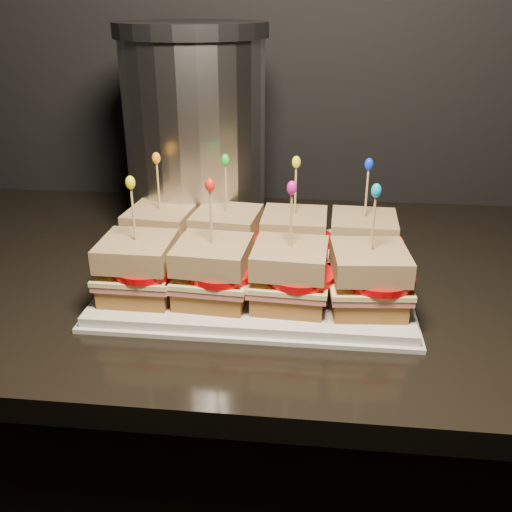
# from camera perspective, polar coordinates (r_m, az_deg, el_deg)

# --- Properties ---
(cabinet) EXTENTS (2.40, 0.64, 0.85)m
(cabinet) POSITION_cam_1_polar(r_m,az_deg,el_deg) (1.17, 18.18, -22.53)
(cabinet) COLOR black
(cabinet) RESTS_ON ground
(granite_slab) EXTENTS (2.44, 0.68, 0.03)m
(granite_slab) POSITION_cam_1_polar(r_m,az_deg,el_deg) (0.91, 21.73, -2.89)
(granite_slab) COLOR black
(granite_slab) RESTS_ON cabinet
(platter) EXTENTS (0.41, 0.25, 0.02)m
(platter) POSITION_cam_1_polar(r_m,az_deg,el_deg) (0.79, 0.00, -3.04)
(platter) COLOR silver
(platter) RESTS_ON granite_slab
(platter_rim) EXTENTS (0.42, 0.27, 0.01)m
(platter_rim) POSITION_cam_1_polar(r_m,az_deg,el_deg) (0.79, 0.00, -3.43)
(platter_rim) COLOR silver
(platter_rim) RESTS_ON granite_slab
(sandwich_0_bread_bot) EXTENTS (0.10, 0.10, 0.02)m
(sandwich_0_bread_bot) POSITION_cam_1_polar(r_m,az_deg,el_deg) (0.86, -9.29, 0.51)
(sandwich_0_bread_bot) COLOR brown
(sandwich_0_bread_bot) RESTS_ON platter
(sandwich_0_ham) EXTENTS (0.11, 0.10, 0.01)m
(sandwich_0_ham) POSITION_cam_1_polar(r_m,az_deg,el_deg) (0.85, -9.36, 1.50)
(sandwich_0_ham) COLOR #CB655F
(sandwich_0_ham) RESTS_ON sandwich_0_bread_bot
(sandwich_0_cheese) EXTENTS (0.11, 0.10, 0.01)m
(sandwich_0_cheese) POSITION_cam_1_polar(r_m,az_deg,el_deg) (0.85, -9.39, 1.94)
(sandwich_0_cheese) COLOR #F4E291
(sandwich_0_cheese) RESTS_ON sandwich_0_ham
(sandwich_0_tomato) EXTENTS (0.09, 0.09, 0.01)m
(sandwich_0_tomato) POSITION_cam_1_polar(r_m,az_deg,el_deg) (0.84, -8.74, 2.23)
(sandwich_0_tomato) COLOR red
(sandwich_0_tomato) RESTS_ON sandwich_0_cheese
(sandwich_0_bread_top) EXTENTS (0.10, 0.10, 0.03)m
(sandwich_0_bread_top) POSITION_cam_1_polar(r_m,az_deg,el_deg) (0.84, -9.51, 3.66)
(sandwich_0_bread_top) COLOR #582B13
(sandwich_0_bread_top) RESTS_ON sandwich_0_tomato
(sandwich_0_pick) EXTENTS (0.00, 0.00, 0.09)m
(sandwich_0_pick) POSITION_cam_1_polar(r_m,az_deg,el_deg) (0.83, -9.73, 6.60)
(sandwich_0_pick) COLOR tan
(sandwich_0_pick) RESTS_ON sandwich_0_bread_top
(sandwich_0_frill) EXTENTS (0.01, 0.01, 0.02)m
(sandwich_0_frill) POSITION_cam_1_polar(r_m,az_deg,el_deg) (0.81, -9.95, 9.62)
(sandwich_0_frill) COLOR orange
(sandwich_0_frill) RESTS_ON sandwich_0_pick
(sandwich_1_bread_bot) EXTENTS (0.10, 0.10, 0.02)m
(sandwich_1_bread_bot) POSITION_cam_1_polar(r_m,az_deg,el_deg) (0.84, -2.87, 0.23)
(sandwich_1_bread_bot) COLOR brown
(sandwich_1_bread_bot) RESTS_ON platter
(sandwich_1_ham) EXTENTS (0.11, 0.10, 0.01)m
(sandwich_1_ham) POSITION_cam_1_polar(r_m,az_deg,el_deg) (0.83, -2.89, 1.24)
(sandwich_1_ham) COLOR #CB655F
(sandwich_1_ham) RESTS_ON sandwich_1_bread_bot
(sandwich_1_cheese) EXTENTS (0.11, 0.10, 0.01)m
(sandwich_1_cheese) POSITION_cam_1_polar(r_m,az_deg,el_deg) (0.83, -2.90, 1.69)
(sandwich_1_cheese) COLOR #F4E291
(sandwich_1_cheese) RESTS_ON sandwich_1_ham
(sandwich_1_tomato) EXTENTS (0.09, 0.09, 0.01)m
(sandwich_1_tomato) POSITION_cam_1_polar(r_m,az_deg,el_deg) (0.82, -2.15, 1.98)
(sandwich_1_tomato) COLOR red
(sandwich_1_tomato) RESTS_ON sandwich_1_cheese
(sandwich_1_bread_top) EXTENTS (0.10, 0.10, 0.03)m
(sandwich_1_bread_top) POSITION_cam_1_polar(r_m,az_deg,el_deg) (0.82, -2.94, 3.45)
(sandwich_1_bread_top) COLOR #582B13
(sandwich_1_bread_top) RESTS_ON sandwich_1_tomato
(sandwich_1_pick) EXTENTS (0.00, 0.00, 0.09)m
(sandwich_1_pick) POSITION_cam_1_polar(r_m,az_deg,el_deg) (0.81, -3.01, 6.46)
(sandwich_1_pick) COLOR tan
(sandwich_1_pick) RESTS_ON sandwich_1_bread_top
(sandwich_1_frill) EXTENTS (0.01, 0.01, 0.02)m
(sandwich_1_frill) POSITION_cam_1_polar(r_m,az_deg,el_deg) (0.79, -3.08, 9.56)
(sandwich_1_frill) COLOR green
(sandwich_1_frill) RESTS_ON sandwich_1_pick
(sandwich_2_bread_bot) EXTENTS (0.09, 0.09, 0.02)m
(sandwich_2_bread_bot) POSITION_cam_1_polar(r_m,az_deg,el_deg) (0.83, 3.77, -0.07)
(sandwich_2_bread_bot) COLOR brown
(sandwich_2_bread_bot) RESTS_ON platter
(sandwich_2_ham) EXTENTS (0.10, 0.10, 0.01)m
(sandwich_2_ham) POSITION_cam_1_polar(r_m,az_deg,el_deg) (0.82, 3.80, 0.96)
(sandwich_2_ham) COLOR #CB655F
(sandwich_2_ham) RESTS_ON sandwich_2_bread_bot
(sandwich_2_cheese) EXTENTS (0.10, 0.10, 0.01)m
(sandwich_2_cheese) POSITION_cam_1_polar(r_m,az_deg,el_deg) (0.82, 3.81, 1.41)
(sandwich_2_cheese) COLOR #F4E291
(sandwich_2_cheese) RESTS_ON sandwich_2_ham
(sandwich_2_tomato) EXTENTS (0.09, 0.09, 0.01)m
(sandwich_2_tomato) POSITION_cam_1_polar(r_m,az_deg,el_deg) (0.81, 4.65, 1.69)
(sandwich_2_tomato) COLOR red
(sandwich_2_tomato) RESTS_ON sandwich_2_cheese
(sandwich_2_bread_top) EXTENTS (0.09, 0.09, 0.03)m
(sandwich_2_bread_top) POSITION_cam_1_polar(r_m,az_deg,el_deg) (0.81, 3.87, 3.18)
(sandwich_2_bread_top) COLOR #582B13
(sandwich_2_bread_top) RESTS_ON sandwich_2_tomato
(sandwich_2_pick) EXTENTS (0.00, 0.00, 0.09)m
(sandwich_2_pick) POSITION_cam_1_polar(r_m,az_deg,el_deg) (0.80, 3.96, 6.22)
(sandwich_2_pick) COLOR tan
(sandwich_2_pick) RESTS_ON sandwich_2_bread_top
(sandwich_2_frill) EXTENTS (0.01, 0.01, 0.02)m
(sandwich_2_frill) POSITION_cam_1_polar(r_m,az_deg,el_deg) (0.78, 4.05, 9.35)
(sandwich_2_frill) COLOR yellow
(sandwich_2_frill) RESTS_ON sandwich_2_pick
(sandwich_3_bread_bot) EXTENTS (0.09, 0.09, 0.02)m
(sandwich_3_bread_bot) POSITION_cam_1_polar(r_m,az_deg,el_deg) (0.83, 10.46, -0.37)
(sandwich_3_bread_bot) COLOR brown
(sandwich_3_bread_bot) RESTS_ON platter
(sandwich_3_ham) EXTENTS (0.10, 0.10, 0.01)m
(sandwich_3_ham) POSITION_cam_1_polar(r_m,az_deg,el_deg) (0.83, 10.54, 0.65)
(sandwich_3_ham) COLOR #CB655F
(sandwich_3_ham) RESTS_ON sandwich_3_bread_bot
(sandwich_3_cheese) EXTENTS (0.10, 0.10, 0.01)m
(sandwich_3_cheese) POSITION_cam_1_polar(r_m,az_deg,el_deg) (0.82, 10.58, 1.10)
(sandwich_3_cheese) COLOR #F4E291
(sandwich_3_cheese) RESTS_ON sandwich_3_ham
(sandwich_3_tomato) EXTENTS (0.09, 0.09, 0.01)m
(sandwich_3_tomato) POSITION_cam_1_polar(r_m,az_deg,el_deg) (0.82, 11.48, 1.38)
(sandwich_3_tomato) COLOR red
(sandwich_3_tomato) RESTS_ON sandwich_3_cheese
(sandwich_3_bread_top) EXTENTS (0.09, 0.09, 0.03)m
(sandwich_3_bread_top) POSITION_cam_1_polar(r_m,az_deg,el_deg) (0.81, 10.73, 2.87)
(sandwich_3_bread_top) COLOR #582B13
(sandwich_3_bread_top) RESTS_ON sandwich_3_tomato
(sandwich_3_pick) EXTENTS (0.00, 0.00, 0.09)m
(sandwich_3_pick) POSITION_cam_1_polar(r_m,az_deg,el_deg) (0.80, 10.97, 5.89)
(sandwich_3_pick) COLOR tan
(sandwich_3_pick) RESTS_ON sandwich_3_bread_top
(sandwich_3_frill) EXTENTS (0.01, 0.01, 0.02)m
(sandwich_3_frill) POSITION_cam_1_polar(r_m,az_deg,el_deg) (0.79, 11.23, 9.00)
(sandwich_3_frill) COLOR #0B2FD3
(sandwich_3_frill) RESTS_ON sandwich_3_pick
(sandwich_4_bread_bot) EXTENTS (0.09, 0.09, 0.02)m
(sandwich_4_bread_bot) POSITION_cam_1_polar(r_m,az_deg,el_deg) (0.76, -11.52, -3.02)
(sandwich_4_bread_bot) COLOR brown
(sandwich_4_bread_bot) RESTS_ON platter
(sandwich_4_ham) EXTENTS (0.10, 0.09, 0.01)m
(sandwich_4_ham) POSITION_cam_1_polar(r_m,az_deg,el_deg) (0.75, -11.62, -1.92)
(sandwich_4_ham) COLOR #CB655F
(sandwich_4_ham) RESTS_ON sandwich_4_bread_bot
(sandwich_4_cheese) EXTENTS (0.10, 0.10, 0.01)m
(sandwich_4_cheese) POSITION_cam_1_polar(r_m,az_deg,el_deg) (0.75, -11.66, -1.44)
(sandwich_4_cheese) COLOR #F4E291
(sandwich_4_cheese) RESTS_ON sandwich_4_ham
(sandwich_4_tomato) EXTENTS (0.09, 0.09, 0.01)m
(sandwich_4_tomato) POSITION_cam_1_polar(r_m,az_deg,el_deg) (0.74, -10.95, -1.16)
(sandwich_4_tomato) COLOR red
(sandwich_4_tomato) RESTS_ON sandwich_4_cheese
(sandwich_4_bread_top) EXTENTS (0.09, 0.09, 0.03)m
(sandwich_4_bread_top) POSITION_cam_1_polar(r_m,az_deg,el_deg) (0.74, -11.84, 0.47)
(sandwich_4_bread_top) COLOR #582B13
(sandwich_4_bread_top) RESTS_ON sandwich_4_tomato
(sandwich_4_pick) EXTENTS (0.00, 0.00, 0.09)m
(sandwich_4_pick) POSITION_cam_1_polar(r_m,az_deg,el_deg) (0.72, -12.14, 3.77)
(sandwich_4_pick) COLOR tan
(sandwich_4_pick) RESTS_ON sandwich_4_bread_top
(sandwich_4_frill) EXTENTS (0.01, 0.01, 0.02)m
(sandwich_4_frill) POSITION_cam_1_polar(r_m,az_deg,el_deg) (0.71, -12.46, 7.19)
(sandwich_4_frill) COLOR yellow
(sandwich_4_frill) RESTS_ON sandwich_4_pick
(sandwich_5_bread_bot) EXTENTS (0.09, 0.09, 0.02)m
(sandwich_5_bread_bot) POSITION_cam_1_polar(r_m,az_deg,el_deg) (0.74, -4.26, -3.45)
(sandwich_5_bread_bot) COLOR brown
(sandwich_5_bread_bot) RESTS_ON platter
(sandwich_5_ham) EXTENTS (0.10, 0.10, 0.01)m
(sandwich_5_ham) POSITION_cam_1_polar(r_m,az_deg,el_deg) (0.73, -4.30, -2.32)
(sandwich_5_ham) COLOR #CB655F
(sandwich_5_ham) RESTS_ON sandwich_5_bread_bot
(sandwich_5_cheese) EXTENTS (0.10, 0.10, 0.01)m
(sandwich_5_cheese) POSITION_cam_1_polar(r_m,az_deg,el_deg) (0.73, -4.32, -1.82)
(sandwich_5_cheese) COLOR #F4E291
(sandwich_5_cheese) RESTS_ON sandwich_5_ham
(sandwich_5_tomato) EXTENTS (0.09, 0.09, 0.01)m
(sandwich_5_tomato) POSITION_cam_1_polar(r_m,az_deg,el_deg) (0.71, -3.48, -1.54)
(sandwich_5_tomato) COLOR red
(sandwich_5_tomato) RESTS_ON sandwich_5_cheese
(sandwich_5_bread_top) EXTENTS (0.10, 0.10, 0.03)m
(sandwich_5_bread_top) POSITION_cam_1_polar(r_m,az_deg,el_deg) (0.71, -4.39, 0.14)
(sandwich_5_bread_top) COLOR #582B13
(sandwich_5_bread_top) RESTS_ON sandwich_5_tomato
(sandwich_5_pick) EXTENTS (0.00, 0.00, 0.09)m
(sandwich_5_pick) POSITION_cam_1_polar(r_m,az_deg,el_deg) (0.70, -4.50, 3.54)
(sandwich_5_pick) COLOR tan
(sandwich_5_pick) RESTS_ON sandwich_5_bread_top
(sandwich_5_frill) EXTENTS (0.01, 0.01, 0.02)m
(sandwich_5_frill) POSITION_cam_1_polar(r_m,az_deg,el_deg) (0.68, -4.63, 7.08)
(sandwich_5_frill) COLOR red
(sandwich_5_frill) RESTS_ON sandwich_5_pick
(sandwich_6_bread_bot) EXTENTS (0.09, 0.09, 0.02)m
(sandwich_6_bread_bot) POSITION_cam_1_polar(r_m,az_deg,el_deg) (0.73, 3.32, -3.83)
(sandwich_6_bread_bot) COLOR brown
(sandwich_6_bread_bot) RESTS_ON platter
(sandwich_6_ham) EXTENTS (0.10, 0.10, 0.01)m
(sandwich_6_ham) POSITION_cam_1_polar(r_m,az_deg,el_deg) (0.72, 3.36, -2.69)
(sandwich_6_ham) COLOR #CB655F
(sandwich_6_ham) RESTS_ON sandwich_6_bread_bot
(sandwich_6_cheese) EXTENTS (0.10, 0.10, 0.01)m
(sandwich_6_cheese) POSITION_cam_1_polar(r_m,az_deg,el_deg) (0.72, 3.37, -2.19)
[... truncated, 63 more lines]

